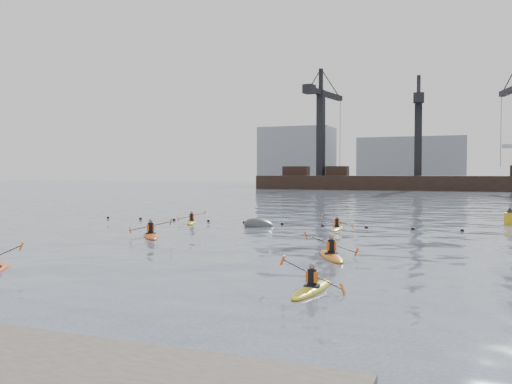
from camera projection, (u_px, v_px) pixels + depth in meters
ground at (114, 290)px, 16.97m from camera, size 400.00×400.00×0.00m
float_line at (303, 225)px, 38.12m from camera, size 33.24×0.73×0.24m
barge_pier at (417, 181)px, 119.34m from camera, size 72.00×19.30×29.50m
skyline at (438, 154)px, 155.67m from camera, size 141.00×28.00×22.00m
kayaker_1 at (312, 288)px, 16.85m from camera, size 2.14×3.14×1.17m
kayaker_2 at (151, 235)px, 31.24m from camera, size 2.77×3.33×1.17m
kayaker_3 at (337, 228)px, 35.18m from camera, size 2.14×3.17×1.10m
kayaker_4 at (331, 255)px, 23.52m from camera, size 2.24×3.47×1.30m
kayaker_5 at (192, 222)px, 39.78m from camera, size 2.00×3.11×1.05m
mooring_buoy at (260, 226)px, 37.29m from camera, size 2.75×2.33×1.55m
nav_buoy at (510, 218)px, 39.05m from camera, size 0.77×0.77×1.40m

